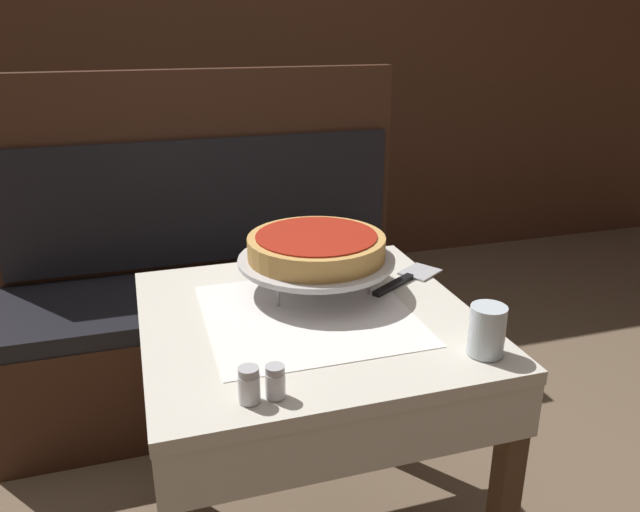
{
  "coord_description": "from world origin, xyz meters",
  "views": [
    {
      "loc": [
        -0.35,
        -1.24,
        1.36
      ],
      "look_at": [
        0.06,
        0.1,
        0.82
      ],
      "focal_mm": 35.0,
      "sensor_mm": 36.0,
      "label": 1
    }
  ],
  "objects_px": {
    "water_glass_near": "(487,330)",
    "pizza_pan_stand": "(316,261)",
    "dining_table_front": "(308,352)",
    "condiment_caddy": "(181,161)",
    "dining_table_rear": "(181,195)",
    "salt_shaker": "(249,385)",
    "deep_dish_pizza": "(316,246)",
    "pepper_shaker": "(275,382)",
    "pizza_server": "(406,279)",
    "booth_bench": "(216,314)"
  },
  "relations": [
    {
      "from": "salt_shaker",
      "to": "pepper_shaker",
      "type": "bearing_deg",
      "value": 0.0
    },
    {
      "from": "pizza_server",
      "to": "pepper_shaker",
      "type": "distance_m",
      "value": 0.61
    },
    {
      "from": "dining_table_rear",
      "to": "pizza_pan_stand",
      "type": "xyz_separation_m",
      "value": [
        0.21,
        -1.4,
        0.18
      ]
    },
    {
      "from": "booth_bench",
      "to": "pepper_shaker",
      "type": "relative_size",
      "value": 24.0
    },
    {
      "from": "booth_bench",
      "to": "condiment_caddy",
      "type": "relative_size",
      "value": 8.87
    },
    {
      "from": "booth_bench",
      "to": "water_glass_near",
      "type": "distance_m",
      "value": 1.29
    },
    {
      "from": "dining_table_rear",
      "to": "salt_shaker",
      "type": "height_order",
      "value": "salt_shaker"
    },
    {
      "from": "dining_table_front",
      "to": "deep_dish_pizza",
      "type": "xyz_separation_m",
      "value": [
        0.06,
        0.13,
        0.21
      ]
    },
    {
      "from": "salt_shaker",
      "to": "pepper_shaker",
      "type": "relative_size",
      "value": 1.07
    },
    {
      "from": "dining_table_rear",
      "to": "pepper_shaker",
      "type": "xyz_separation_m",
      "value": [
        0.01,
        -1.83,
        0.14
      ]
    },
    {
      "from": "dining_table_rear",
      "to": "dining_table_front",
      "type": "bearing_deg",
      "value": -84.2
    },
    {
      "from": "dining_table_front",
      "to": "condiment_caddy",
      "type": "bearing_deg",
      "value": 95.61
    },
    {
      "from": "booth_bench",
      "to": "water_glass_near",
      "type": "height_order",
      "value": "booth_bench"
    },
    {
      "from": "booth_bench",
      "to": "pizza_pan_stand",
      "type": "height_order",
      "value": "booth_bench"
    },
    {
      "from": "dining_table_front",
      "to": "pizza_pan_stand",
      "type": "distance_m",
      "value": 0.22
    },
    {
      "from": "booth_bench",
      "to": "pizza_pan_stand",
      "type": "relative_size",
      "value": 3.84
    },
    {
      "from": "pizza_pan_stand",
      "to": "dining_table_rear",
      "type": "bearing_deg",
      "value": 98.66
    },
    {
      "from": "water_glass_near",
      "to": "deep_dish_pizza",
      "type": "bearing_deg",
      "value": 119.99
    },
    {
      "from": "dining_table_rear",
      "to": "water_glass_near",
      "type": "height_order",
      "value": "water_glass_near"
    },
    {
      "from": "water_glass_near",
      "to": "pizza_pan_stand",
      "type": "bearing_deg",
      "value": 119.99
    },
    {
      "from": "dining_table_front",
      "to": "pizza_server",
      "type": "height_order",
      "value": "pizza_server"
    },
    {
      "from": "deep_dish_pizza",
      "to": "condiment_caddy",
      "type": "bearing_deg",
      "value": 98.56
    },
    {
      "from": "condiment_caddy",
      "to": "water_glass_near",
      "type": "bearing_deg",
      "value": -76.02
    },
    {
      "from": "pizza_pan_stand",
      "to": "condiment_caddy",
      "type": "distance_m",
      "value": 1.37
    },
    {
      "from": "pizza_server",
      "to": "water_glass_near",
      "type": "distance_m",
      "value": 0.4
    },
    {
      "from": "dining_table_rear",
      "to": "pepper_shaker",
      "type": "distance_m",
      "value": 1.84
    },
    {
      "from": "dining_table_rear",
      "to": "condiment_caddy",
      "type": "xyz_separation_m",
      "value": [
        0.01,
        -0.05,
        0.16
      ]
    },
    {
      "from": "dining_table_rear",
      "to": "salt_shaker",
      "type": "bearing_deg",
      "value": -91.25
    },
    {
      "from": "dining_table_front",
      "to": "pizza_pan_stand",
      "type": "height_order",
      "value": "pizza_pan_stand"
    },
    {
      "from": "water_glass_near",
      "to": "booth_bench",
      "type": "bearing_deg",
      "value": 109.51
    },
    {
      "from": "deep_dish_pizza",
      "to": "pepper_shaker",
      "type": "height_order",
      "value": "deep_dish_pizza"
    },
    {
      "from": "dining_table_rear",
      "to": "pizza_pan_stand",
      "type": "bearing_deg",
      "value": -81.34
    },
    {
      "from": "deep_dish_pizza",
      "to": "dining_table_front",
      "type": "bearing_deg",
      "value": -114.61
    },
    {
      "from": "pizza_server",
      "to": "salt_shaker",
      "type": "bearing_deg",
      "value": -139.63
    },
    {
      "from": "dining_table_rear",
      "to": "pizza_server",
      "type": "height_order",
      "value": "pizza_server"
    },
    {
      "from": "deep_dish_pizza",
      "to": "water_glass_near",
      "type": "distance_m",
      "value": 0.47
    },
    {
      "from": "salt_shaker",
      "to": "condiment_caddy",
      "type": "height_order",
      "value": "condiment_caddy"
    },
    {
      "from": "booth_bench",
      "to": "water_glass_near",
      "type": "bearing_deg",
      "value": -70.49
    },
    {
      "from": "dining_table_front",
      "to": "condiment_caddy",
      "type": "height_order",
      "value": "condiment_caddy"
    },
    {
      "from": "pizza_pan_stand",
      "to": "pepper_shaker",
      "type": "distance_m",
      "value": 0.48
    },
    {
      "from": "deep_dish_pizza",
      "to": "pepper_shaker",
      "type": "xyz_separation_m",
      "value": [
        -0.21,
        -0.43,
        -0.08
      ]
    },
    {
      "from": "dining_table_front",
      "to": "pepper_shaker",
      "type": "height_order",
      "value": "pepper_shaker"
    },
    {
      "from": "dining_table_front",
      "to": "condiment_caddy",
      "type": "xyz_separation_m",
      "value": [
        -0.15,
        1.48,
        0.16
      ]
    },
    {
      "from": "pizza_pan_stand",
      "to": "deep_dish_pizza",
      "type": "distance_m",
      "value": 0.04
    },
    {
      "from": "deep_dish_pizza",
      "to": "pizza_server",
      "type": "height_order",
      "value": "deep_dish_pizza"
    },
    {
      "from": "dining_table_rear",
      "to": "condiment_caddy",
      "type": "bearing_deg",
      "value": -78.69
    },
    {
      "from": "salt_shaker",
      "to": "condiment_caddy",
      "type": "distance_m",
      "value": 1.78
    },
    {
      "from": "dining_table_front",
      "to": "deep_dish_pizza",
      "type": "distance_m",
      "value": 0.26
    },
    {
      "from": "deep_dish_pizza",
      "to": "salt_shaker",
      "type": "relative_size",
      "value": 5.06
    },
    {
      "from": "dining_table_front",
      "to": "condiment_caddy",
      "type": "distance_m",
      "value": 1.49
    }
  ]
}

